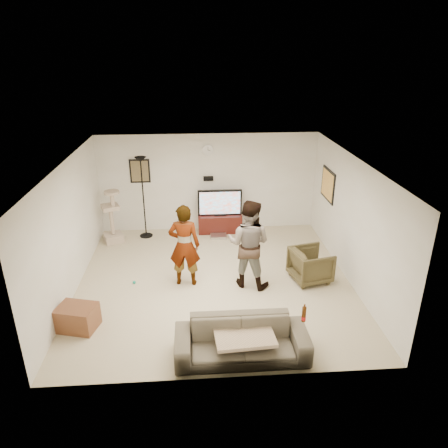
{
  "coord_description": "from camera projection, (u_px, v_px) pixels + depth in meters",
  "views": [
    {
      "loc": [
        -0.35,
        -7.48,
        4.43
      ],
      "look_at": [
        0.21,
        0.2,
        1.18
      ],
      "focal_mm": 33.56,
      "sensor_mm": 36.0,
      "label": 1
    }
  ],
  "objects": [
    {
      "name": "wall_back",
      "position": [
        208.0,
        183.0,
        10.66
      ],
      "size": [
        5.5,
        0.04,
        2.5
      ],
      "primitive_type": "cube",
      "color": "beige",
      "rests_on": "floor"
    },
    {
      "name": "toy_ball",
      "position": [
        134.0,
        282.0,
        8.5
      ],
      "size": [
        0.06,
        0.06,
        0.06
      ],
      "primitive_type": "sphere",
      "color": "#13977B",
      "rests_on": "floor"
    },
    {
      "name": "wall_right",
      "position": [
        352.0,
        221.0,
        8.32
      ],
      "size": [
        0.04,
        5.5,
        2.5
      ],
      "primitive_type": "cube",
      "color": "beige",
      "rests_on": "floor"
    },
    {
      "name": "floor",
      "position": [
        214.0,
        281.0,
        8.62
      ],
      "size": [
        5.5,
        5.5,
        0.02
      ],
      "primitive_type": "cube",
      "color": "tan",
      "rests_on": "ground"
    },
    {
      "name": "sofa",
      "position": [
        242.0,
        340.0,
        6.41
      ],
      "size": [
        2.04,
        0.8,
        0.6
      ],
      "primitive_type": "imported",
      "rotation": [
        0.0,
        0.0,
        0.0
      ],
      "color": "brown",
      "rests_on": "floor"
    },
    {
      "name": "side_table",
      "position": [
        77.0,
        317.0,
        7.09
      ],
      "size": [
        0.73,
        0.62,
        0.42
      ],
      "primitive_type": "cube",
      "rotation": [
        0.0,
        0.0,
        -0.26
      ],
      "color": "brown",
      "rests_on": "floor"
    },
    {
      "name": "throw_blanket",
      "position": [
        244.0,
        334.0,
        6.37
      ],
      "size": [
        0.95,
        0.76,
        0.06
      ],
      "primitive_type": "cube",
      "rotation": [
        0.0,
        0.0,
        0.07
      ],
      "color": "tan",
      "rests_on": "sofa"
    },
    {
      "name": "wall_left",
      "position": [
        69.0,
        229.0,
        7.94
      ],
      "size": [
        0.04,
        5.5,
        2.5
      ],
      "primitive_type": "cube",
      "color": "beige",
      "rests_on": "floor"
    },
    {
      "name": "wall_speaker",
      "position": [
        208.0,
        179.0,
        10.55
      ],
      "size": [
        0.25,
        0.1,
        0.1
      ],
      "primitive_type": "cube",
      "color": "black",
      "rests_on": "wall_back"
    },
    {
      "name": "tv",
      "position": [
        220.0,
        203.0,
        10.63
      ],
      "size": [
        1.12,
        0.08,
        0.66
      ],
      "primitive_type": "cube",
      "color": "black",
      "rests_on": "tv_stand"
    },
    {
      "name": "ceiling",
      "position": [
        213.0,
        162.0,
        7.64
      ],
      "size": [
        5.5,
        5.5,
        0.02
      ],
      "primitive_type": "cube",
      "color": "silver",
      "rests_on": "wall_back"
    },
    {
      "name": "tv_screen",
      "position": [
        220.0,
        203.0,
        10.58
      ],
      "size": [
        1.03,
        0.01,
        0.58
      ],
      "primitive_type": "cube",
      "color": "#4CAFD1",
      "rests_on": "tv"
    },
    {
      "name": "beer_bottle",
      "position": [
        304.0,
        314.0,
        6.31
      ],
      "size": [
        0.06,
        0.06,
        0.25
      ],
      "primitive_type": "cylinder",
      "color": "#411F06",
      "rests_on": "sofa"
    },
    {
      "name": "picture_back",
      "position": [
        140.0,
        171.0,
        10.39
      ],
      "size": [
        0.42,
        0.03,
        0.52
      ],
      "primitive_type": "cube",
      "color": "brown",
      "rests_on": "wall_back"
    },
    {
      "name": "wall_clock",
      "position": [
        208.0,
        150.0,
        10.3
      ],
      "size": [
        0.26,
        0.04,
        0.26
      ],
      "primitive_type": "cylinder",
      "rotation": [
        1.57,
        0.0,
        0.0
      ],
      "color": "white",
      "rests_on": "wall_back"
    },
    {
      "name": "floor_lamp",
      "position": [
        143.0,
        198.0,
        10.26
      ],
      "size": [
        0.32,
        0.32,
        2.05
      ],
      "primitive_type": "cylinder",
      "color": "black",
      "rests_on": "floor"
    },
    {
      "name": "person_right",
      "position": [
        249.0,
        244.0,
        8.16
      ],
      "size": [
        1.07,
        0.97,
        1.79
      ],
      "primitive_type": "imported",
      "rotation": [
        0.0,
        0.0,
        2.73
      ],
      "color": "#2F3E8C",
      "rests_on": "floor"
    },
    {
      "name": "console_box",
      "position": [
        219.0,
        236.0,
        10.56
      ],
      "size": [
        0.4,
        0.3,
        0.07
      ],
      "primitive_type": "cube",
      "color": "#BEBEBE",
      "rests_on": "floor"
    },
    {
      "name": "armchair",
      "position": [
        311.0,
        265.0,
        8.53
      ],
      "size": [
        0.9,
        0.88,
        0.68
      ],
      "primitive_type": "imported",
      "rotation": [
        0.0,
        0.0,
        1.8
      ],
      "color": "#403820",
      "rests_on": "floor"
    },
    {
      "name": "person_left",
      "position": [
        184.0,
        245.0,
        8.21
      ],
      "size": [
        0.66,
        0.47,
        1.7
      ],
      "primitive_type": "imported",
      "rotation": [
        0.0,
        0.0,
        3.03
      ],
      "color": "#A6A9BB",
      "rests_on": "floor"
    },
    {
      "name": "wall_front",
      "position": [
        224.0,
        305.0,
        5.6
      ],
      "size": [
        5.5,
        0.04,
        2.5
      ],
      "primitive_type": "cube",
      "color": "beige",
      "rests_on": "floor"
    },
    {
      "name": "picture_right",
      "position": [
        328.0,
        185.0,
        9.69
      ],
      "size": [
        0.03,
        0.78,
        0.62
      ],
      "primitive_type": "cube",
      "color": "#E4A64C",
      "rests_on": "wall_right"
    },
    {
      "name": "cat_tree",
      "position": [
        111.0,
        216.0,
        10.1
      ],
      "size": [
        0.56,
        0.56,
        1.33
      ],
      "primitive_type": "cube",
      "rotation": [
        0.0,
        0.0,
        0.39
      ],
      "color": "tan",
      "rests_on": "floor"
    },
    {
      "name": "tv_stand",
      "position": [
        220.0,
        223.0,
        10.85
      ],
      "size": [
        1.12,
        0.45,
        0.47
      ],
      "primitive_type": "cube",
      "color": "#360F0B",
      "rests_on": "floor"
    }
  ]
}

